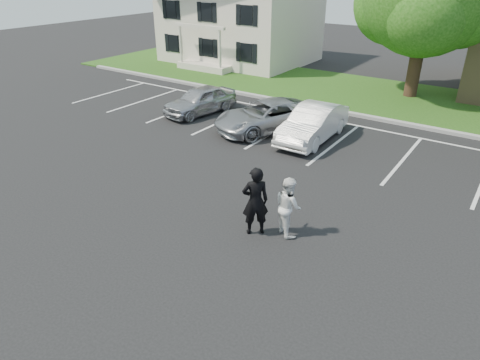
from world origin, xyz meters
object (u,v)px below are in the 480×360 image
at_px(car_white_sedan, 313,123).
at_px(car_silver_minivan, 267,116).
at_px(man_black_suit, 255,201).
at_px(house, 241,7).
at_px(car_silver_west, 200,100).
at_px(man_white_shirt, 288,206).

bearing_deg(car_white_sedan, car_silver_minivan, -178.14).
distance_m(man_black_suit, car_silver_minivan, 8.26).
height_order(house, car_silver_minivan, house).
bearing_deg(house, car_white_sedan, -45.19).
bearing_deg(man_black_suit, car_silver_west, -86.00).
xyz_separation_m(house, man_white_shirt, (14.52, -18.86, -2.98)).
distance_m(house, car_silver_west, 13.65).
xyz_separation_m(man_black_suit, car_silver_west, (-8.00, 7.42, -0.33)).
distance_m(man_white_shirt, car_white_sedan, 7.28).
bearing_deg(man_white_shirt, car_silver_minivan, -19.92).
bearing_deg(car_white_sedan, house, 133.60).
distance_m(house, man_white_shirt, 23.99).
bearing_deg(man_white_shirt, house, -17.68).
distance_m(car_silver_minivan, car_white_sedan, 2.20).
xyz_separation_m(car_silver_west, car_silver_minivan, (3.98, -0.21, -0.00)).
bearing_deg(house, man_black_suit, -54.59).
bearing_deg(car_silver_minivan, man_black_suit, -35.17).
distance_m(house, car_white_sedan, 17.26).
height_order(man_black_suit, man_white_shirt, man_black_suit).
bearing_deg(house, car_silver_west, -64.19).
bearing_deg(house, car_silver_minivan, -51.24).
xyz_separation_m(house, man_black_suit, (13.78, -19.38, -2.83)).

